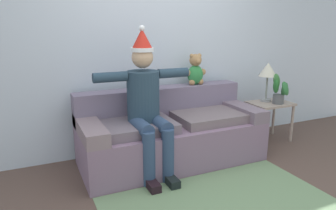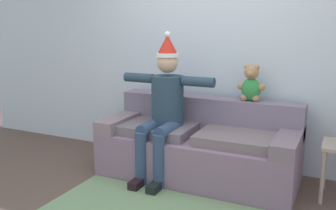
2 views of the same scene
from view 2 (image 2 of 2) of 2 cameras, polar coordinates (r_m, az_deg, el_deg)
The scene contains 4 objects.
back_wall at distance 4.30m, azimuth 7.49°, elevation 8.84°, with size 7.00×0.10×2.70m, color silver.
couch at distance 4.01m, azimuth 4.78°, elevation -6.26°, with size 2.04×0.86×0.81m.
person_seated at distance 3.88m, azimuth -0.68°, elevation -0.01°, with size 1.02×0.77×1.52m.
teddy_bear at distance 3.98m, azimuth 12.52°, elevation 3.04°, with size 0.29×0.17×0.38m.
Camera 2 is at (1.33, -2.54, 1.58)m, focal length 40.06 mm.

